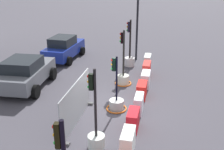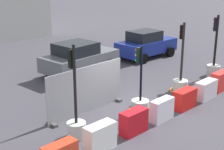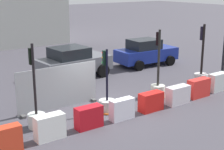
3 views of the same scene
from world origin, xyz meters
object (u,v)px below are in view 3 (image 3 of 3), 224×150
object	(u,v)px
construction_barrier_4	(122,109)
car_grey_saloon	(73,62)
construction_barrier_2	(50,127)
construction_barrier_6	(178,95)
traffic_light_1	(36,113)
traffic_light_3	(158,86)
construction_barrier_5	(151,102)
construction_barrier_1	(5,140)
car_blue_estate	(146,52)
traffic_light_2	(107,103)
construction_barrier_7	(199,88)
traffic_light_4	(201,73)
construction_barrier_3	(89,117)
construction_barrier_8	(218,82)

from	to	relation	value
construction_barrier_4	car_grey_saloon	bearing A→B (deg)	77.05
construction_barrier_2	construction_barrier_6	size ratio (longest dim) A/B	0.92
traffic_light_1	construction_barrier_6	size ratio (longest dim) A/B	2.78
construction_barrier_4	traffic_light_3	bearing A→B (deg)	22.07
construction_barrier_2	car_grey_saloon	xyz separation A→B (m)	(4.43, 6.24, 0.43)
traffic_light_1	construction_barrier_5	distance (m)	4.61
traffic_light_3	construction_barrier_2	world-z (taller)	traffic_light_3
construction_barrier_1	construction_barrier_5	xyz separation A→B (m)	(6.00, 0.01, -0.04)
construction_barrier_5	car_blue_estate	distance (m)	7.91
traffic_light_2	construction_barrier_7	xyz separation A→B (m)	(4.38, -1.02, 0.07)
construction_barrier_4	car_grey_saloon	size ratio (longest dim) A/B	0.24
traffic_light_3	traffic_light_4	distance (m)	3.09
construction_barrier_3	car_grey_saloon	size ratio (longest dim) A/B	0.25
traffic_light_4	traffic_light_3	bearing A→B (deg)	-178.48
car_grey_saloon	construction_barrier_7	bearing A→B (deg)	-64.74
traffic_light_4	construction_barrier_3	size ratio (longest dim) A/B	3.08
construction_barrier_7	car_grey_saloon	bearing A→B (deg)	115.26
traffic_light_4	car_blue_estate	xyz separation A→B (m)	(0.48, 4.79, 0.21)
construction_barrier_5	traffic_light_3	bearing A→B (deg)	38.69
construction_barrier_2	car_grey_saloon	world-z (taller)	car_grey_saloon
construction_barrier_5	construction_barrier_7	size ratio (longest dim) A/B	0.90
traffic_light_4	construction_barrier_4	xyz separation A→B (m)	(-6.08, -1.30, -0.20)
traffic_light_3	construction_barrier_6	distance (m)	1.26
traffic_light_1	car_grey_saloon	size ratio (longest dim) A/B	0.75
traffic_light_3	construction_barrier_7	world-z (taller)	traffic_light_3
construction_barrier_1	construction_barrier_3	bearing A→B (deg)	1.25
traffic_light_2	car_grey_saloon	bearing A→B (deg)	74.89
traffic_light_2	construction_barrier_2	size ratio (longest dim) A/B	2.52
construction_barrier_2	construction_barrier_4	bearing A→B (deg)	-1.06
car_grey_saloon	construction_barrier_1	bearing A→B (deg)	-133.38
construction_barrier_3	construction_barrier_6	bearing A→B (deg)	-1.50
construction_barrier_6	traffic_light_2	bearing A→B (deg)	160.01
traffic_light_1	construction_barrier_1	bearing A→B (deg)	-141.96
car_grey_saloon	traffic_light_1	bearing A→B (deg)	-130.88
traffic_light_3	construction_barrier_4	distance (m)	3.23
construction_barrier_8	car_blue_estate	bearing A→B (deg)	83.69
construction_barrier_1	construction_barrier_2	size ratio (longest dim) A/B	0.96
construction_barrier_1	construction_barrier_3	world-z (taller)	construction_barrier_1
construction_barrier_1	construction_barrier_3	xyz separation A→B (m)	(3.05, 0.07, -0.02)
traffic_light_2	construction_barrier_5	xyz separation A→B (m)	(1.47, -1.02, 0.03)
traffic_light_4	car_grey_saloon	world-z (taller)	traffic_light_4
construction_barrier_5	construction_barrier_6	distance (m)	1.50
traffic_light_4	car_blue_estate	bearing A→B (deg)	84.33
construction_barrier_1	traffic_light_3	bearing A→B (deg)	9.16
traffic_light_3	car_blue_estate	world-z (taller)	traffic_light_3
traffic_light_3	car_blue_estate	bearing A→B (deg)	53.84
construction_barrier_1	car_grey_saloon	bearing A→B (deg)	46.62
construction_barrier_3	construction_barrier_5	world-z (taller)	construction_barrier_3
traffic_light_1	traffic_light_3	world-z (taller)	traffic_light_3
construction_barrier_2	traffic_light_2	bearing A→B (deg)	18.06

